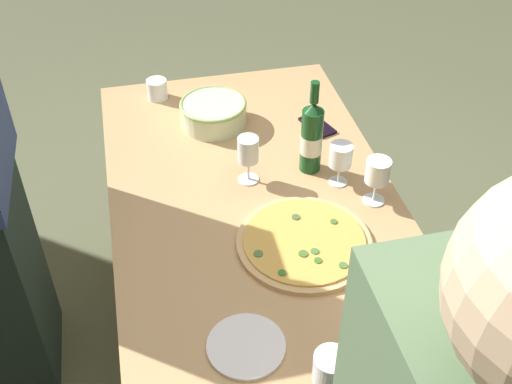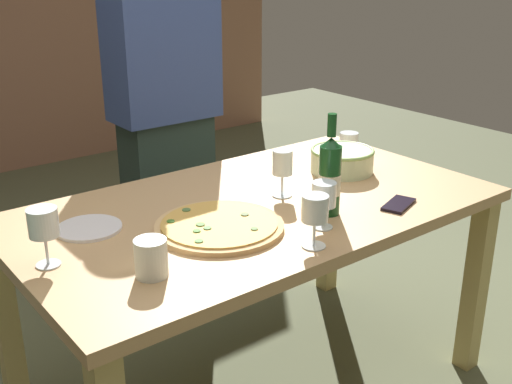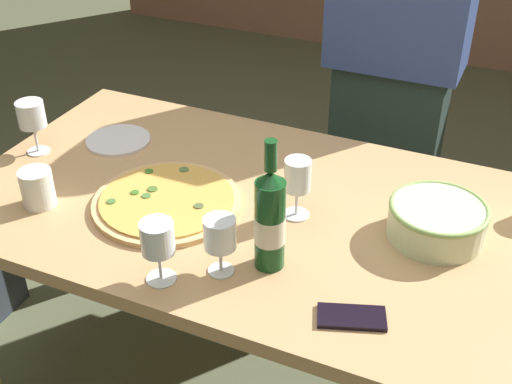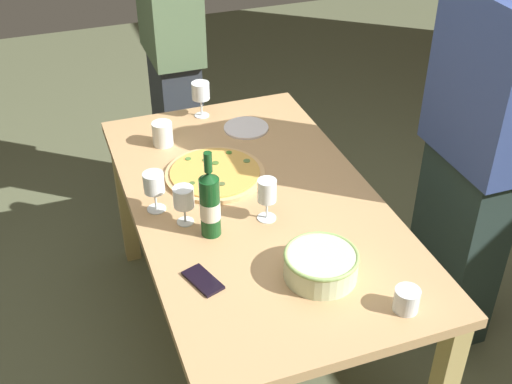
# 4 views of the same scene
# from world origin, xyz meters

# --- Properties ---
(dining_table) EXTENTS (1.60, 0.90, 0.75)m
(dining_table) POSITION_xyz_m (0.00, 0.00, 0.66)
(dining_table) COLOR tan
(dining_table) RESTS_ON ground
(pizza) EXTENTS (0.39, 0.39, 0.02)m
(pizza) POSITION_xyz_m (-0.21, -0.09, 0.76)
(pizza) COLOR #DCAE72
(pizza) RESTS_ON dining_table
(serving_bowl) EXTENTS (0.24, 0.24, 0.09)m
(serving_bowl) POSITION_xyz_m (0.46, 0.05, 0.80)
(serving_bowl) COLOR beige
(serving_bowl) RESTS_ON dining_table
(wine_bottle) EXTENTS (0.07, 0.07, 0.33)m
(wine_bottle) POSITION_xyz_m (0.13, -0.21, 0.88)
(wine_bottle) COLOR #14461C
(wine_bottle) RESTS_ON dining_table
(wine_glass_near_pizza) EXTENTS (0.07, 0.07, 0.15)m
(wine_glass_near_pizza) POSITION_xyz_m (0.04, -0.28, 0.85)
(wine_glass_near_pizza) COLOR white
(wine_glass_near_pizza) RESTS_ON dining_table
(wine_glass_by_bottle) EXTENTS (0.08, 0.08, 0.16)m
(wine_glass_by_bottle) POSITION_xyz_m (-0.71, -0.01, 0.87)
(wine_glass_by_bottle) COLOR white
(wine_glass_by_bottle) RESTS_ON dining_table
(wine_glass_far_left) EXTENTS (0.08, 0.08, 0.16)m
(wine_glass_far_left) POSITION_xyz_m (-0.07, -0.36, 0.86)
(wine_glass_far_left) COLOR white
(wine_glass_far_left) RESTS_ON dining_table
(wine_glass_far_right) EXTENTS (0.07, 0.07, 0.16)m
(wine_glass_far_right) POSITION_xyz_m (0.11, -0.00, 0.86)
(wine_glass_far_right) COLOR white
(wine_glass_far_right) RESTS_ON dining_table
(cup_amber) EXTENTS (0.09, 0.09, 0.10)m
(cup_amber) POSITION_xyz_m (-0.52, -0.23, 0.80)
(cup_amber) COLOR silver
(cup_amber) RESTS_ON dining_table
(side_plate) EXTENTS (0.20, 0.20, 0.01)m
(side_plate) POSITION_xyz_m (-0.53, 0.14, 0.76)
(side_plate) COLOR white
(side_plate) RESTS_ON dining_table
(cell_phone) EXTENTS (0.16, 0.11, 0.01)m
(cell_phone) POSITION_xyz_m (0.36, -0.31, 0.76)
(cell_phone) COLOR black
(cell_phone) RESTS_ON dining_table
(person_guest_left) EXTENTS (0.45, 0.24, 1.73)m
(person_guest_left) POSITION_xyz_m (0.15, 0.84, 0.88)
(person_guest_left) COLOR #24332F
(person_guest_left) RESTS_ON ground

